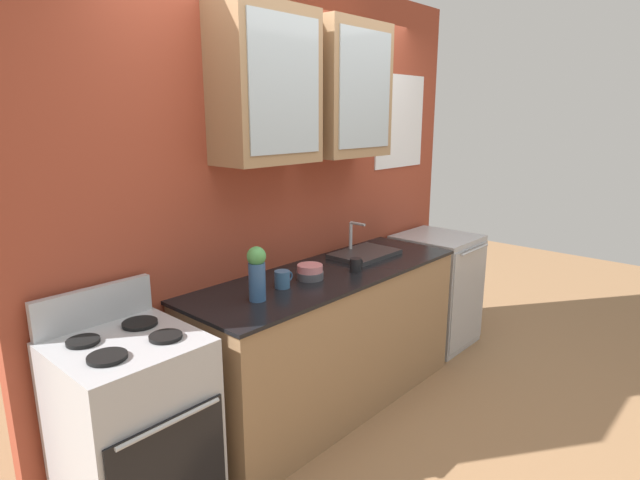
% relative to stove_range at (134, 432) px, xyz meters
% --- Properties ---
extents(ground_plane, '(10.00, 10.00, 0.00)m').
position_rel_stove_range_xyz_m(ground_plane, '(1.35, 0.00, -0.46)').
color(ground_plane, '#936B47').
extents(back_wall_unit, '(3.46, 0.41, 2.69)m').
position_rel_stove_range_xyz_m(back_wall_unit, '(1.35, 0.32, 1.05)').
color(back_wall_unit, '#993D28').
rests_on(back_wall_unit, ground_plane).
extents(counter, '(1.96, 0.65, 0.91)m').
position_rel_stove_range_xyz_m(counter, '(1.35, 0.00, -0.01)').
color(counter, '#93704C').
rests_on(counter, ground_plane).
extents(stove_range, '(0.58, 0.63, 1.09)m').
position_rel_stove_range_xyz_m(stove_range, '(0.00, 0.00, 0.00)').
color(stove_range, '#ADAFB5').
rests_on(stove_range, ground_plane).
extents(sink_faucet, '(0.46, 0.31, 0.23)m').
position_rel_stove_range_xyz_m(sink_faucet, '(1.79, 0.07, 0.46)').
color(sink_faucet, '#2D2D30').
rests_on(sink_faucet, counter).
extents(bowl_stack, '(0.16, 0.16, 0.09)m').
position_rel_stove_range_xyz_m(bowl_stack, '(1.17, 0.00, 0.49)').
color(bowl_stack, '#4C4C54').
rests_on(bowl_stack, counter).
extents(vase, '(0.10, 0.10, 0.29)m').
position_rel_stove_range_xyz_m(vase, '(0.72, -0.04, 0.60)').
color(vase, '#33598C').
rests_on(vase, counter).
extents(cup_near_sink, '(0.11, 0.07, 0.09)m').
position_rel_stove_range_xyz_m(cup_near_sink, '(1.46, -0.11, 0.49)').
color(cup_near_sink, black).
rests_on(cup_near_sink, counter).
extents(cup_near_bowls, '(0.13, 0.09, 0.10)m').
position_rel_stove_range_xyz_m(cup_near_bowls, '(0.95, 0.01, 0.49)').
color(cup_near_bowls, '#38608C').
rests_on(cup_near_bowls, counter).
extents(dishwasher, '(0.56, 0.63, 0.91)m').
position_rel_stove_range_xyz_m(dishwasher, '(2.67, -0.00, -0.01)').
color(dishwasher, '#ADAFB5').
rests_on(dishwasher, ground_plane).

